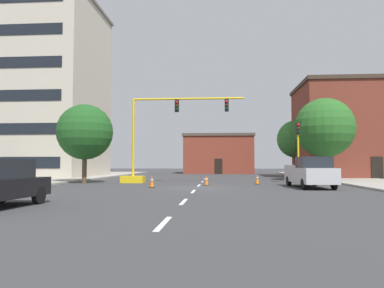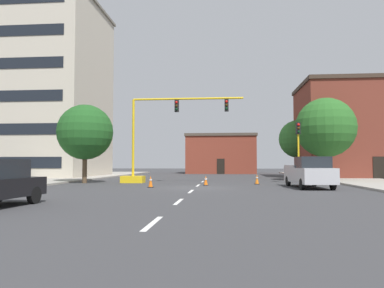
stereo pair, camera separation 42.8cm
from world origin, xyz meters
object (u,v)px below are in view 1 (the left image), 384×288
traffic_cone_roadside_b (207,180)px  pickup_truck_silver (310,173)px  traffic_light_pole_right (298,138)px  traffic_cone_roadside_c (257,179)px  tree_right_far (296,139)px  tree_left_near (85,132)px  traffic_signal_gantry (149,154)px  traffic_cone_roadside_a (152,182)px  tree_right_mid (325,128)px

traffic_cone_roadside_b → pickup_truck_silver: bearing=-16.2°
traffic_light_pole_right → traffic_cone_roadside_c: (-3.39, -1.62, -3.14)m
traffic_light_pole_right → pickup_truck_silver: traffic_light_pole_right is taller
traffic_cone_roadside_c → pickup_truck_silver: bearing=-50.2°
tree_right_far → pickup_truck_silver: size_ratio=1.20×
tree_left_near → traffic_cone_roadside_c: (13.47, -0.41, -3.66)m
traffic_signal_gantry → tree_right_far: (14.63, 14.84, 2.11)m
traffic_signal_gantry → pickup_truck_silver: size_ratio=1.77×
traffic_light_pole_right → traffic_cone_roadside_b: size_ratio=6.74×
traffic_cone_roadside_b → tree_left_near: bearing=168.0°
tree_right_far → traffic_cone_roadside_c: tree_right_far is taller
traffic_cone_roadside_a → tree_left_near: bearing=143.5°
traffic_cone_roadside_b → traffic_cone_roadside_c: bearing=23.9°
traffic_signal_gantry → traffic_cone_roadside_c: traffic_signal_gantry is taller
tree_left_near → traffic_cone_roadside_c: size_ratio=8.00×
traffic_signal_gantry → pickup_truck_silver: traffic_signal_gantry is taller
traffic_light_pole_right → tree_right_far: tree_right_far is taller
pickup_truck_silver → traffic_cone_roadside_b: bearing=163.8°
traffic_light_pole_right → traffic_cone_roadside_a: size_ratio=6.14×
tree_right_far → pickup_truck_silver: tree_right_far is taller
tree_right_mid → tree_right_far: tree_right_mid is taller
pickup_truck_silver → traffic_signal_gantry: bearing=157.0°
tree_right_mid → tree_right_far: size_ratio=1.11×
tree_right_mid → pickup_truck_silver: 10.19m
traffic_light_pole_right → pickup_truck_silver: bearing=-94.1°
traffic_signal_gantry → traffic_cone_roadside_b: (4.75, -2.93, -1.94)m
pickup_truck_silver → traffic_cone_roadside_a: bearing=-176.7°
traffic_light_pole_right → pickup_truck_silver: 5.84m
tree_right_far → tree_right_mid: bearing=-88.4°
tree_left_near → traffic_cone_roadside_c: tree_left_near is taller
tree_right_mid → traffic_cone_roadside_a: size_ratio=9.36×
traffic_signal_gantry → traffic_light_pole_right: 11.94m
traffic_signal_gantry → traffic_cone_roadside_c: bearing=-8.5°
traffic_cone_roadside_b → traffic_cone_roadside_c: traffic_cone_roadside_c is taller
tree_left_near → pickup_truck_silver: (16.47, -4.03, -3.07)m
pickup_truck_silver → traffic_cone_roadside_b: 7.06m
traffic_signal_gantry → traffic_cone_roadside_a: bearing=-76.9°
traffic_light_pole_right → tree_right_far: size_ratio=0.73×
tree_right_far → tree_left_near: bearing=-141.3°
tree_right_mid → tree_left_near: (-19.91, -4.82, -0.66)m
traffic_cone_roadside_a → traffic_cone_roadside_b: 4.31m
traffic_light_pole_right → traffic_cone_roadside_c: bearing=-154.4°
traffic_cone_roadside_a → traffic_cone_roadside_c: bearing=30.3°
pickup_truck_silver → tree_right_far: bearing=81.0°
tree_right_mid → traffic_signal_gantry: bearing=-165.1°
tree_right_mid → traffic_cone_roadside_c: tree_right_mid is taller
tree_right_far → traffic_cone_roadside_b: (-9.88, -17.77, -4.04)m
tree_left_near → traffic_signal_gantry: bearing=9.7°
traffic_cone_roadside_a → traffic_cone_roadside_b: size_ratio=1.10×
traffic_signal_gantry → traffic_light_pole_right: (11.87, 0.35, 1.24)m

